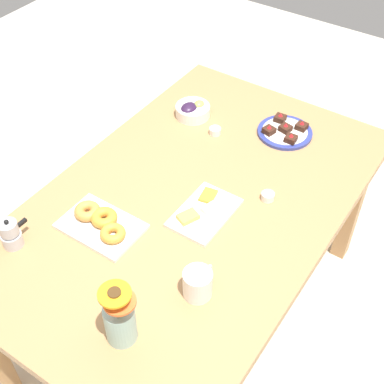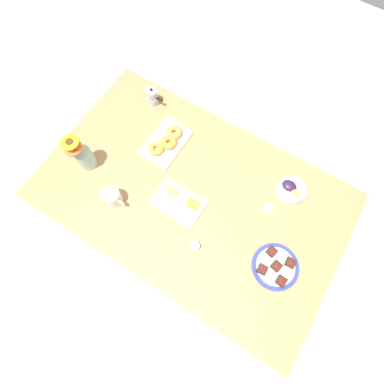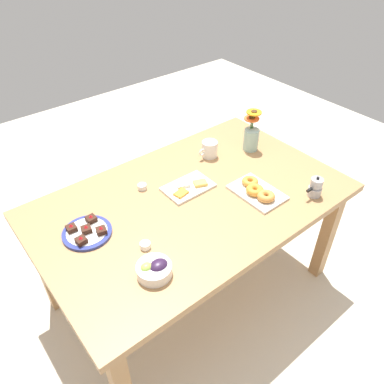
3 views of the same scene
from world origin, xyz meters
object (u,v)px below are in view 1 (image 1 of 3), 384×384
object	(u,v)px
dining_table	(192,216)
cheese_platter	(204,212)
coffee_mug	(198,283)
grape_bowl	(192,110)
jam_cup_berry	(268,196)
jam_cup_honey	(215,131)
dessert_plate	(285,131)
croissant_platter	(101,223)
moka_pot	(11,234)
flower_vase	(120,320)

from	to	relation	value
dining_table	cheese_platter	xyz separation A→B (m)	(-0.03, -0.08, 0.10)
coffee_mug	grape_bowl	bearing A→B (deg)	34.94
dining_table	cheese_platter	size ratio (longest dim) A/B	6.15
jam_cup_berry	dining_table	bearing A→B (deg)	124.86
dining_table	coffee_mug	world-z (taller)	coffee_mug
jam_cup_honey	dessert_plate	world-z (taller)	dessert_plate
grape_bowl	croissant_platter	bearing A→B (deg)	-172.10
dessert_plate	moka_pot	bearing A→B (deg)	155.32
jam_cup_honey	moka_pot	size ratio (longest dim) A/B	0.40
moka_pot	cheese_platter	bearing A→B (deg)	-43.76
croissant_platter	jam_cup_berry	bearing A→B (deg)	-43.08
flower_vase	moka_pot	xyz separation A→B (m)	(0.07, 0.53, -0.04)
jam_cup_honey	jam_cup_berry	world-z (taller)	same
dessert_plate	coffee_mug	bearing A→B (deg)	-170.85
dining_table	croissant_platter	size ratio (longest dim) A/B	5.71
coffee_mug	flower_vase	size ratio (longest dim) A/B	0.51
coffee_mug	croissant_platter	distance (m)	0.43
dessert_plate	grape_bowl	bearing A→B (deg)	105.91
croissant_platter	dessert_plate	xyz separation A→B (m)	(0.83, -0.29, -0.01)
croissant_platter	flower_vase	bearing A→B (deg)	-131.17
croissant_platter	jam_cup_berry	distance (m)	0.61
croissant_platter	cheese_platter	bearing A→B (deg)	-46.41
flower_vase	jam_cup_honey	bearing A→B (deg)	16.60
coffee_mug	dessert_plate	distance (m)	0.88
grape_bowl	jam_cup_berry	bearing A→B (deg)	-117.83
cheese_platter	jam_cup_berry	xyz separation A→B (m)	(0.19, -0.15, 0.01)
jam_cup_berry	moka_pot	world-z (taller)	moka_pot
jam_cup_honey	dining_table	bearing A→B (deg)	-159.87
coffee_mug	croissant_platter	xyz separation A→B (m)	(0.04, 0.43, -0.03)
jam_cup_berry	flower_vase	bearing A→B (deg)	173.75
jam_cup_berry	coffee_mug	bearing A→B (deg)	-178.12
jam_cup_honey	croissant_platter	bearing A→B (deg)	175.77
cheese_platter	dessert_plate	size ratio (longest dim) A/B	1.14
grape_bowl	dessert_plate	bearing A→B (deg)	-74.09
grape_bowl	croissant_platter	world-z (taller)	grape_bowl
cheese_platter	croissant_platter	xyz separation A→B (m)	(-0.25, 0.26, 0.01)
dining_table	dessert_plate	distance (m)	0.56
coffee_mug	grape_bowl	size ratio (longest dim) A/B	0.85
dessert_plate	jam_cup_berry	bearing A→B (deg)	-162.03
jam_cup_honey	flower_vase	size ratio (longest dim) A/B	0.19
dining_table	jam_cup_berry	world-z (taller)	jam_cup_berry
grape_bowl	croissant_platter	xyz separation A→B (m)	(-0.71, -0.10, -0.01)
cheese_platter	flower_vase	bearing A→B (deg)	-172.52
cheese_platter	dessert_plate	bearing A→B (deg)	-2.75
dining_table	jam_cup_berry	bearing A→B (deg)	-55.14
grape_bowl	jam_cup_honey	bearing A→B (deg)	-108.95
dining_table	grape_bowl	world-z (taller)	grape_bowl
croissant_platter	moka_pot	size ratio (longest dim) A/B	2.35
cheese_platter	moka_pot	xyz separation A→B (m)	(-0.48, 0.46, 0.04)
jam_cup_berry	moka_pot	xyz separation A→B (m)	(-0.67, 0.61, 0.03)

